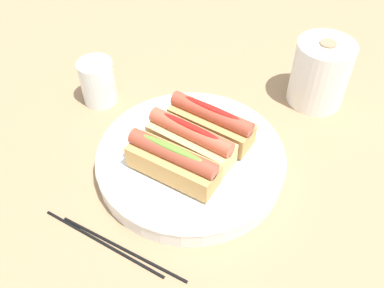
{
  "coord_description": "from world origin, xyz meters",
  "views": [
    {
      "loc": [
        0.3,
        -0.38,
        0.56
      ],
      "look_at": [
        0.0,
        0.0,
        0.06
      ],
      "focal_mm": 39.51,
      "sensor_mm": 36.0,
      "label": 1
    }
  ],
  "objects_px": {
    "hotdog_back": "(192,141)",
    "hotdog_side": "(210,121)",
    "chopstick_near": "(122,248)",
    "serving_bowl": "(192,159)",
    "paper_towel_roll": "(320,73)",
    "hotdog_front": "(173,162)",
    "chopstick_far": "(102,242)",
    "water_glass": "(98,84)"
  },
  "relations": [
    {
      "from": "hotdog_back",
      "to": "hotdog_side",
      "type": "height_order",
      "value": "same"
    },
    {
      "from": "chopstick_near",
      "to": "hotdog_side",
      "type": "bearing_deg",
      "value": 85.92
    },
    {
      "from": "hotdog_side",
      "to": "chopstick_near",
      "type": "bearing_deg",
      "value": -84.08
    },
    {
      "from": "serving_bowl",
      "to": "paper_towel_roll",
      "type": "xyz_separation_m",
      "value": [
        0.08,
        0.3,
        0.05
      ]
    },
    {
      "from": "serving_bowl",
      "to": "hotdog_front",
      "type": "xyz_separation_m",
      "value": [
        0.01,
        -0.05,
        0.04
      ]
    },
    {
      "from": "hotdog_side",
      "to": "chopstick_far",
      "type": "bearing_deg",
      "value": -91.03
    },
    {
      "from": "serving_bowl",
      "to": "hotdog_back",
      "type": "xyz_separation_m",
      "value": [
        0.0,
        -0.0,
        0.04
      ]
    },
    {
      "from": "serving_bowl",
      "to": "hotdog_front",
      "type": "bearing_deg",
      "value": -84.4
    },
    {
      "from": "hotdog_back",
      "to": "water_glass",
      "type": "relative_size",
      "value": 1.7
    },
    {
      "from": "hotdog_front",
      "to": "chopstick_near",
      "type": "relative_size",
      "value": 0.71
    },
    {
      "from": "hotdog_back",
      "to": "paper_towel_roll",
      "type": "bearing_deg",
      "value": 74.86
    },
    {
      "from": "hotdog_side",
      "to": "water_glass",
      "type": "relative_size",
      "value": 1.71
    },
    {
      "from": "paper_towel_roll",
      "to": "hotdog_front",
      "type": "bearing_deg",
      "value": -102.04
    },
    {
      "from": "hotdog_back",
      "to": "chopstick_near",
      "type": "distance_m",
      "value": 0.2
    },
    {
      "from": "serving_bowl",
      "to": "chopstick_far",
      "type": "xyz_separation_m",
      "value": [
        -0.01,
        -0.2,
        -0.02
      ]
    },
    {
      "from": "serving_bowl",
      "to": "hotdog_front",
      "type": "relative_size",
      "value": 2.08
    },
    {
      "from": "hotdog_back",
      "to": "hotdog_side",
      "type": "distance_m",
      "value": 0.06
    },
    {
      "from": "water_glass",
      "to": "serving_bowl",
      "type": "bearing_deg",
      "value": -5.65
    },
    {
      "from": "hotdog_back",
      "to": "hotdog_side",
      "type": "bearing_deg",
      "value": 95.6
    },
    {
      "from": "hotdog_side",
      "to": "chopstick_near",
      "type": "distance_m",
      "value": 0.25
    },
    {
      "from": "chopstick_far",
      "to": "serving_bowl",
      "type": "bearing_deg",
      "value": 78.78
    },
    {
      "from": "hotdog_front",
      "to": "paper_towel_roll",
      "type": "relative_size",
      "value": 1.16
    },
    {
      "from": "serving_bowl",
      "to": "hotdog_side",
      "type": "height_order",
      "value": "hotdog_side"
    },
    {
      "from": "serving_bowl",
      "to": "water_glass",
      "type": "xyz_separation_m",
      "value": [
        -0.26,
        0.03,
        0.02
      ]
    },
    {
      "from": "hotdog_side",
      "to": "water_glass",
      "type": "xyz_separation_m",
      "value": [
        -0.25,
        -0.03,
        -0.03
      ]
    },
    {
      "from": "chopstick_near",
      "to": "chopstick_far",
      "type": "height_order",
      "value": "same"
    },
    {
      "from": "water_glass",
      "to": "chopstick_far",
      "type": "bearing_deg",
      "value": -42.57
    },
    {
      "from": "hotdog_back",
      "to": "chopstick_far",
      "type": "height_order",
      "value": "hotdog_back"
    },
    {
      "from": "serving_bowl",
      "to": "chopstick_near",
      "type": "relative_size",
      "value": 1.47
    },
    {
      "from": "chopstick_near",
      "to": "chopstick_far",
      "type": "distance_m",
      "value": 0.03
    },
    {
      "from": "serving_bowl",
      "to": "hotdog_side",
      "type": "relative_size",
      "value": 2.09
    },
    {
      "from": "water_glass",
      "to": "paper_towel_roll",
      "type": "bearing_deg",
      "value": 38.79
    },
    {
      "from": "water_glass",
      "to": "hotdog_side",
      "type": "bearing_deg",
      "value": 6.63
    },
    {
      "from": "hotdog_back",
      "to": "paper_towel_roll",
      "type": "xyz_separation_m",
      "value": [
        0.08,
        0.3,
        0.0
      ]
    },
    {
      "from": "serving_bowl",
      "to": "hotdog_side",
      "type": "distance_m",
      "value": 0.07
    },
    {
      "from": "chopstick_far",
      "to": "chopstick_near",
      "type": "bearing_deg",
      "value": 13.42
    },
    {
      "from": "hotdog_side",
      "to": "water_glass",
      "type": "height_order",
      "value": "hotdog_side"
    },
    {
      "from": "hotdog_front",
      "to": "water_glass",
      "type": "bearing_deg",
      "value": 163.03
    },
    {
      "from": "water_glass",
      "to": "chopstick_far",
      "type": "relative_size",
      "value": 0.41
    },
    {
      "from": "hotdog_side",
      "to": "paper_towel_roll",
      "type": "distance_m",
      "value": 0.26
    },
    {
      "from": "serving_bowl",
      "to": "chopstick_near",
      "type": "bearing_deg",
      "value": -83.99
    },
    {
      "from": "water_glass",
      "to": "paper_towel_roll",
      "type": "relative_size",
      "value": 0.67
    }
  ]
}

